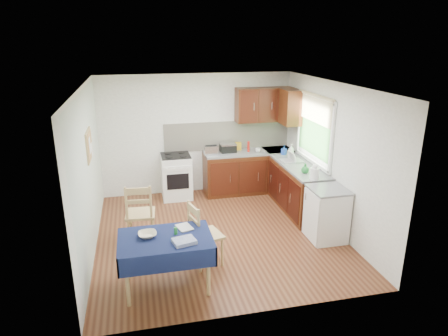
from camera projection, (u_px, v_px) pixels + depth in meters
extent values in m
plane|color=#4D2514|center=(218.00, 234.00, 6.80)|extent=(4.20, 4.20, 0.00)
cube|color=white|center=(217.00, 85.00, 6.02)|extent=(4.00, 4.20, 0.02)
cube|color=silver|center=(197.00, 134.00, 8.35)|extent=(4.00, 0.02, 2.50)
cube|color=silver|center=(257.00, 220.00, 4.46)|extent=(4.00, 0.02, 2.50)
cube|color=silver|center=(88.00, 173.00, 5.99)|extent=(0.02, 4.20, 2.50)
cube|color=silver|center=(332.00, 156.00, 6.83)|extent=(0.02, 4.20, 2.50)
cube|color=black|center=(249.00, 172.00, 8.55)|extent=(1.90, 0.60, 0.86)
cube|color=black|center=(298.00, 189.00, 7.62)|extent=(0.60, 1.70, 0.86)
cube|color=slate|center=(249.00, 152.00, 8.41)|extent=(1.90, 0.60, 0.04)
cube|color=slate|center=(299.00, 166.00, 7.48)|extent=(0.60, 1.70, 0.04)
cube|color=slate|center=(278.00, 150.00, 8.55)|extent=(0.60, 0.60, 0.04)
cube|color=beige|center=(227.00, 135.00, 8.49)|extent=(2.70, 0.02, 0.60)
cube|color=black|center=(264.00, 105.00, 8.30)|extent=(1.20, 0.35, 0.70)
cube|color=black|center=(291.00, 107.00, 7.99)|extent=(0.35, 0.50, 0.70)
cube|color=white|center=(176.00, 177.00, 8.22)|extent=(0.60, 0.60, 0.90)
cube|color=black|center=(175.00, 156.00, 8.08)|extent=(0.58, 0.58, 0.02)
cube|color=black|center=(178.00, 182.00, 7.94)|extent=(0.44, 0.01, 0.32)
cube|color=#2A5D26|center=(315.00, 133.00, 7.39)|extent=(0.01, 1.40, 0.85)
cube|color=white|center=(316.00, 98.00, 7.19)|extent=(0.04, 1.48, 0.06)
cube|color=white|center=(312.00, 161.00, 7.56)|extent=(0.04, 1.48, 0.06)
cube|color=#C3B487|center=(315.00, 110.00, 7.25)|extent=(0.02, 1.36, 0.44)
cube|color=white|center=(327.00, 215.00, 6.51)|extent=(0.55, 0.58, 0.85)
cube|color=slate|center=(329.00, 190.00, 6.37)|extent=(0.58, 0.60, 0.03)
cube|color=tan|center=(89.00, 145.00, 6.16)|extent=(0.02, 0.62, 0.47)
cube|color=#AE7A49|center=(90.00, 145.00, 6.17)|extent=(0.01, 0.56, 0.41)
cube|color=white|center=(90.00, 145.00, 6.09)|extent=(0.00, 0.18, 0.24)
cube|color=white|center=(92.00, 149.00, 6.31)|extent=(0.00, 0.15, 0.20)
cube|color=#0E1A3A|center=(165.00, 239.00, 5.15)|extent=(1.17, 0.78, 0.03)
cube|color=#0E1A3A|center=(168.00, 263.00, 4.82)|extent=(1.21, 0.02, 0.26)
cube|color=#0E1A3A|center=(163.00, 233.00, 5.56)|extent=(1.21, 0.02, 0.26)
cube|color=#0E1A3A|center=(119.00, 252.00, 5.06)|extent=(0.02, 0.82, 0.26)
cube|color=#0E1A3A|center=(210.00, 242.00, 5.31)|extent=(0.02, 0.82, 0.26)
cylinder|color=tan|center=(127.00, 282.00, 4.87)|extent=(0.05, 0.05, 0.70)
cylinder|color=tan|center=(208.00, 271.00, 5.09)|extent=(0.05, 0.05, 0.70)
cylinder|color=tan|center=(127.00, 256.00, 5.45)|extent=(0.05, 0.05, 0.70)
cylinder|color=tan|center=(200.00, 248.00, 5.66)|extent=(0.05, 0.05, 0.70)
cube|color=tan|center=(140.00, 214.00, 6.41)|extent=(0.49, 0.49, 0.04)
cube|color=tan|center=(138.00, 197.00, 6.11)|extent=(0.41, 0.06, 0.33)
cylinder|color=tan|center=(153.00, 222.00, 6.69)|extent=(0.04, 0.04, 0.49)
cylinder|color=tan|center=(131.00, 223.00, 6.64)|extent=(0.04, 0.04, 0.49)
cylinder|color=tan|center=(153.00, 232.00, 6.34)|extent=(0.04, 0.04, 0.49)
cylinder|color=tan|center=(129.00, 233.00, 6.29)|extent=(0.04, 0.04, 0.49)
cube|color=tan|center=(206.00, 235.00, 5.78)|extent=(0.53, 0.53, 0.04)
cube|color=tan|center=(193.00, 215.00, 5.58)|extent=(0.13, 0.38, 0.31)
cylinder|color=tan|center=(222.00, 252.00, 5.78)|extent=(0.04, 0.04, 0.46)
cylinder|color=tan|center=(211.00, 241.00, 6.07)|extent=(0.04, 0.04, 0.46)
cylinder|color=tan|center=(200.00, 258.00, 5.63)|extent=(0.04, 0.04, 0.46)
cylinder|color=tan|center=(190.00, 247.00, 5.92)|extent=(0.04, 0.04, 0.46)
cube|color=silver|center=(211.00, 150.00, 8.12)|extent=(0.27, 0.17, 0.19)
cube|color=black|center=(211.00, 145.00, 8.09)|extent=(0.23, 0.02, 0.02)
cube|color=black|center=(228.00, 148.00, 8.34)|extent=(0.32, 0.28, 0.15)
cube|color=silver|center=(228.00, 144.00, 8.31)|extent=(0.32, 0.28, 0.03)
cylinder|color=red|center=(248.00, 147.00, 8.32)|extent=(0.05, 0.05, 0.22)
cube|color=gold|center=(238.00, 146.00, 8.48)|extent=(0.15, 0.13, 0.16)
cube|color=#98999E|center=(292.00, 161.00, 7.72)|extent=(0.40, 0.31, 0.02)
cylinder|color=white|center=(292.00, 157.00, 7.70)|extent=(0.05, 0.19, 0.19)
cylinder|color=white|center=(314.00, 173.00, 6.74)|extent=(0.15, 0.15, 0.19)
sphere|color=white|center=(315.00, 167.00, 6.70)|extent=(0.10, 0.10, 0.10)
imported|color=white|center=(258.00, 150.00, 8.31)|extent=(0.12, 0.12, 0.09)
imported|color=white|center=(291.00, 152.00, 7.82)|extent=(0.15, 0.15, 0.30)
imported|color=blue|center=(284.00, 150.00, 8.14)|extent=(0.12, 0.12, 0.19)
imported|color=#217C32|center=(305.00, 168.00, 7.02)|extent=(0.20, 0.20, 0.18)
imported|color=beige|center=(147.00, 235.00, 5.16)|extent=(0.25, 0.25, 0.06)
imported|color=white|center=(178.00, 229.00, 5.36)|extent=(0.24, 0.29, 0.02)
cylinder|color=#227E31|center=(176.00, 231.00, 5.23)|extent=(0.05, 0.05, 0.09)
cube|color=navy|center=(184.00, 241.00, 5.01)|extent=(0.32, 0.28, 0.05)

